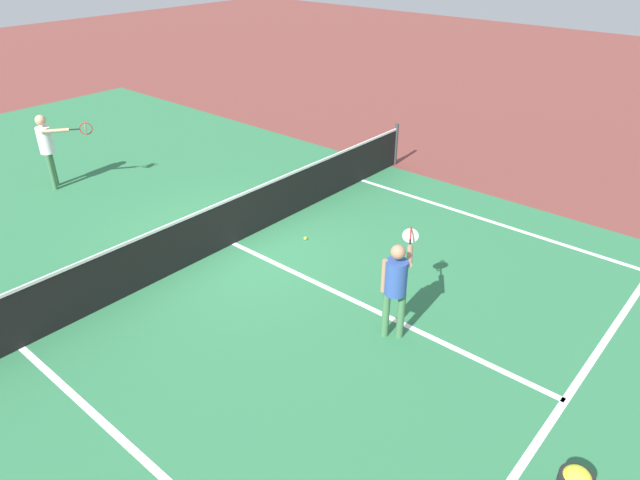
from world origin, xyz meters
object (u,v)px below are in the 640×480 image
(net, at_px, (232,221))
(tennis_ball_near_net, at_px, (305,238))
(player_far, at_px, (47,143))
(player_near, at_px, (396,281))

(net, relative_size, tennis_ball_near_net, 167.99)
(player_far, bearing_deg, tennis_ball_near_net, -72.84)
(player_near, xyz_separation_m, tennis_ball_near_net, (1.34, 2.96, -0.93))
(net, bearing_deg, player_far, 99.56)
(net, distance_m, player_far, 5.26)
(player_near, distance_m, tennis_ball_near_net, 3.38)
(tennis_ball_near_net, bearing_deg, net, 136.83)
(net, xyz_separation_m, player_near, (-0.32, -3.92, 0.47))
(player_near, relative_size, player_far, 0.90)
(player_near, bearing_deg, player_far, 93.46)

